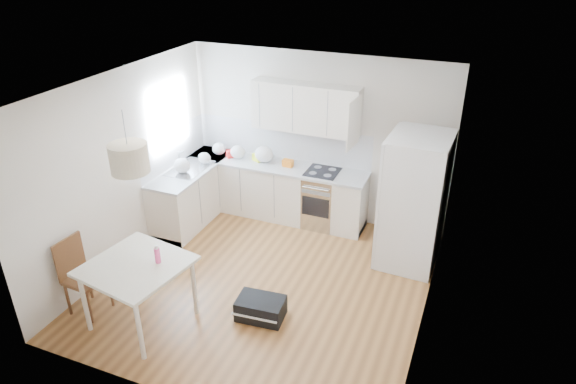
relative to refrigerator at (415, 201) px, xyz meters
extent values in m
plane|color=brown|center=(-1.71, -1.30, -0.95)|extent=(4.20, 4.20, 0.00)
plane|color=white|center=(-1.71, -1.30, 1.75)|extent=(4.20, 4.20, 0.00)
plane|color=white|center=(-1.71, 0.80, 0.40)|extent=(4.20, 0.00, 4.20)
plane|color=white|center=(-3.81, -1.30, 0.40)|extent=(0.00, 4.20, 4.20)
plane|color=white|center=(0.39, -1.30, 0.40)|extent=(0.00, 4.20, 4.20)
cube|color=#BFE0F9|center=(-3.80, -0.15, 0.80)|extent=(0.02, 1.00, 1.00)
cube|color=white|center=(-2.31, 0.50, -0.51)|extent=(3.00, 0.60, 0.88)
cube|color=white|center=(-3.51, -0.10, -0.51)|extent=(0.60, 1.80, 0.88)
cube|color=#A4A6A8|center=(-2.31, 0.50, -0.05)|extent=(3.02, 0.64, 0.04)
cube|color=#A4A6A8|center=(-3.51, -0.10, -0.05)|extent=(0.64, 1.82, 0.04)
cube|color=white|center=(-2.31, 0.80, 0.26)|extent=(3.00, 0.01, 0.58)
cube|color=white|center=(-3.80, -0.10, 0.26)|extent=(0.01, 1.80, 0.58)
cube|color=white|center=(-1.86, 0.64, 0.92)|extent=(1.70, 0.32, 0.75)
cube|color=beige|center=(-2.75, -2.56, -0.13)|extent=(1.22, 1.22, 0.04)
cylinder|color=white|center=(-3.27, -2.93, -0.55)|extent=(0.06, 0.06, 0.80)
cylinder|color=white|center=(-2.39, -3.07, -0.55)|extent=(0.06, 0.06, 0.80)
cylinder|color=white|center=(-3.12, -2.04, -0.55)|extent=(0.06, 0.06, 0.80)
cylinder|color=white|center=(-2.24, -2.19, -0.55)|extent=(0.06, 0.06, 0.80)
cylinder|color=#E23E7C|center=(-2.54, -2.43, 0.00)|extent=(0.08, 0.08, 0.23)
cube|color=black|center=(-1.46, -1.96, -0.82)|extent=(0.61, 0.43, 0.27)
cylinder|color=beige|center=(-2.63, -2.54, 1.23)|extent=(0.45, 0.45, 0.31)
ellipsoid|color=white|center=(-3.35, 0.52, 0.07)|extent=(0.23, 0.20, 0.21)
ellipsoid|color=white|center=(-2.98, 0.49, 0.08)|extent=(0.25, 0.21, 0.23)
ellipsoid|color=white|center=(-2.52, 0.52, 0.10)|extent=(0.30, 0.26, 0.27)
ellipsoid|color=white|center=(-3.39, 0.11, 0.06)|extent=(0.21, 0.17, 0.18)
ellipsoid|color=white|center=(-3.52, -0.33, 0.09)|extent=(0.26, 0.22, 0.24)
cube|color=#D06412|center=(-2.09, 0.50, 0.02)|extent=(0.17, 0.11, 0.11)
cube|color=yellow|center=(-2.64, 0.53, 0.02)|extent=(0.20, 0.17, 0.12)
cube|color=red|center=(-3.10, 0.51, 0.03)|extent=(0.20, 0.20, 0.12)
camera|label=1|loc=(0.71, -6.44, 3.31)|focal=32.00mm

